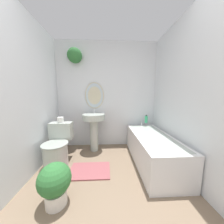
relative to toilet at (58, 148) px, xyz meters
The scene contains 10 objects.
wall_back 1.48m from the toilet, 44.58° to the left, with size 2.38×0.31×2.40m.
wall_left 1.03m from the toilet, 126.03° to the right, with size 0.06×2.48×2.40m.
wall_right 2.25m from the toilet, 11.37° to the right, with size 0.06×2.48×2.40m.
toilet is the anchor object (origin of this frame).
pedestal_sink 0.81m from the toilet, 40.75° to the left, with size 0.47×0.47×0.91m.
bathtub 1.66m from the toilet, ahead, with size 0.62×1.45×0.59m.
shampoo_bottle 1.88m from the toilet, 18.42° to the left, with size 0.07×0.07×0.18m.
potted_plant 0.81m from the toilet, 69.05° to the right, with size 0.35×0.35×0.48m.
bath_mat 0.68m from the toilet, 20.27° to the right, with size 0.64×0.42×0.02m.
toilet_paper_roll 0.49m from the toilet, 90.00° to the left, with size 0.11×0.11×0.10m.
Camera 1 is at (-0.01, -0.29, 1.19)m, focal length 18.00 mm.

